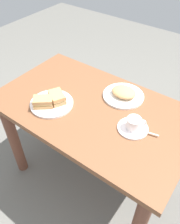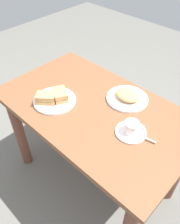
% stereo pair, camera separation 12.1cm
% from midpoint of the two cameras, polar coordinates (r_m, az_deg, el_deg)
% --- Properties ---
extents(ground_plane, '(6.00, 6.00, 0.00)m').
position_cam_midpoint_polar(ground_plane, '(1.94, 2.62, -15.54)').
color(ground_plane, '#64625C').
extents(dining_table, '(1.18, 0.70, 0.75)m').
position_cam_midpoint_polar(dining_table, '(1.47, 3.34, -3.37)').
color(dining_table, brown).
rests_on(dining_table, ground_plane).
extents(sandwich_plate, '(0.26, 0.26, 0.01)m').
position_cam_midpoint_polar(sandwich_plate, '(1.40, -6.26, 2.75)').
color(sandwich_plate, white).
rests_on(sandwich_plate, dining_table).
extents(sandwich_front, '(0.13, 0.12, 0.06)m').
position_cam_midpoint_polar(sandwich_front, '(1.38, -4.90, 4.14)').
color(sandwich_front, tan).
rests_on(sandwich_front, sandwich_plate).
extents(sandwich_back, '(0.13, 0.13, 0.05)m').
position_cam_midpoint_polar(sandwich_back, '(1.37, -8.30, 3.33)').
color(sandwich_back, tan).
rests_on(sandwich_back, sandwich_plate).
extents(coffee_saucer, '(0.16, 0.16, 0.01)m').
position_cam_midpoint_polar(coffee_saucer, '(1.24, 12.77, -4.97)').
color(coffee_saucer, white).
rests_on(coffee_saucer, dining_table).
extents(coffee_cup, '(0.09, 0.08, 0.06)m').
position_cam_midpoint_polar(coffee_cup, '(1.21, 13.14, -3.75)').
color(coffee_cup, white).
rests_on(coffee_cup, coffee_saucer).
extents(spoon, '(0.10, 0.03, 0.01)m').
position_cam_midpoint_polar(spoon, '(1.23, 16.01, -6.00)').
color(spoon, silver).
rests_on(spoon, coffee_saucer).
extents(side_plate, '(0.25, 0.25, 0.01)m').
position_cam_midpoint_polar(side_plate, '(1.43, 11.54, 3.16)').
color(side_plate, white).
rests_on(side_plate, dining_table).
extents(side_food_pile, '(0.15, 0.13, 0.04)m').
position_cam_midpoint_polar(side_food_pile, '(1.42, 11.70, 4.06)').
color(side_food_pile, tan).
rests_on(side_food_pile, side_plate).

